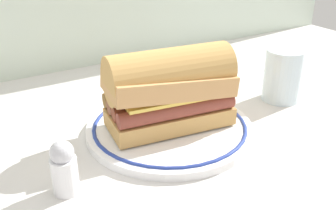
{
  "coord_description": "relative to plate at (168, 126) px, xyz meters",
  "views": [
    {
      "loc": [
        -0.26,
        -0.45,
        0.3
      ],
      "look_at": [
        0.01,
        0.0,
        0.04
      ],
      "focal_mm": 41.58,
      "sensor_mm": 36.0,
      "label": 1
    }
  ],
  "objects": [
    {
      "name": "sausage_sandwich",
      "position": [
        -0.0,
        0.0,
        0.07
      ],
      "size": [
        0.2,
        0.12,
        0.12
      ],
      "rotation": [
        0.0,
        0.0,
        -0.13
      ],
      "color": "tan",
      "rests_on": "plate"
    },
    {
      "name": "ground_plane",
      "position": [
        -0.01,
        -0.0,
        -0.01
      ],
      "size": [
        1.5,
        1.5,
        0.0
      ],
      "primitive_type": "plane",
      "color": "silver"
    },
    {
      "name": "plate",
      "position": [
        0.0,
        0.0,
        0.0
      ],
      "size": [
        0.26,
        0.26,
        0.01
      ],
      "color": "white",
      "rests_on": "ground_plane"
    },
    {
      "name": "salt_shaker",
      "position": [
        -0.18,
        -0.07,
        0.03
      ],
      "size": [
        0.03,
        0.03,
        0.07
      ],
      "color": "white",
      "rests_on": "ground_plane"
    },
    {
      "name": "drinking_glass",
      "position": [
        0.24,
        -0.0,
        0.03
      ],
      "size": [
        0.07,
        0.07,
        0.09
      ],
      "color": "silver",
      "rests_on": "ground_plane"
    }
  ]
}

